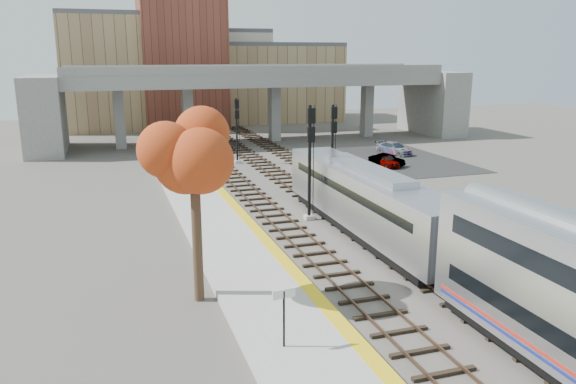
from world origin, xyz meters
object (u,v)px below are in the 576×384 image
object	(u,v)px
locomotive	(365,199)
signal_mast_near	(310,163)
tree	(194,152)
car_c	(394,148)
signal_mast_far	(237,132)
car_a	(387,161)
car_b	(387,160)
signal_mast_mid	(333,151)

from	to	relation	value
locomotive	signal_mast_near	xyz separation A→B (m)	(-2.10, 4.09, 1.63)
tree	car_c	world-z (taller)	tree
locomotive	signal_mast_far	bearing A→B (deg)	94.77
car_a	car_b	xyz separation A→B (m)	(0.13, 0.38, -0.00)
tree	car_c	distance (m)	41.41
signal_mast_near	signal_mast_far	distance (m)	21.07
signal_mast_near	tree	xyz separation A→B (m)	(-9.15, -10.31, 2.90)
signal_mast_near	signal_mast_mid	bearing A→B (deg)	55.44
signal_mast_far	locomotive	bearing A→B (deg)	-85.23
tree	car_c	bearing A→B (deg)	49.11
locomotive	car_b	size ratio (longest dim) A/B	5.36
signal_mast_near	tree	distance (m)	14.08
signal_mast_near	car_b	world-z (taller)	signal_mast_near
signal_mast_near	signal_mast_far	size ratio (longest dim) A/B	1.17
signal_mast_mid	signal_mast_far	xyz separation A→B (m)	(-4.10, 15.10, -0.36)
signal_mast_far	car_b	world-z (taller)	signal_mast_far
signal_mast_far	car_c	size ratio (longest dim) A/B	1.44
car_a	car_b	size ratio (longest dim) A/B	0.97
car_b	car_a	bearing A→B (deg)	-146.84
car_a	signal_mast_far	bearing A→B (deg)	157.17
signal_mast_far	car_a	xyz separation A→B (m)	(13.59, -6.50, -2.54)
signal_mast_near	tree	size ratio (longest dim) A/B	0.84
signal_mast_near	car_a	distance (m)	20.18
signal_mast_far	tree	size ratio (longest dim) A/B	0.72
signal_mast_near	car_a	world-z (taller)	signal_mast_near
signal_mast_far	tree	bearing A→B (deg)	-106.27
car_b	tree	bearing A→B (deg)	-170.56
car_a	car_b	bearing A→B (deg)	74.27
car_a	car_b	distance (m)	0.40
signal_mast_near	signal_mast_far	bearing A→B (deg)	90.00
locomotive	tree	bearing A→B (deg)	-151.08
tree	car_a	distance (m)	34.26
locomotive	car_b	world-z (taller)	locomotive
locomotive	signal_mast_near	size ratio (longest dim) A/B	2.49
signal_mast_far	car_c	xyz separation A→B (m)	(17.66, -0.41, -2.47)
signal_mast_mid	car_b	size ratio (longest dim) A/B	2.00
tree	car_b	bearing A→B (deg)	47.83
car_a	signal_mast_near	bearing A→B (deg)	-130.30
car_a	car_c	world-z (taller)	car_c
signal_mast_far	tree	distance (m)	32.87
signal_mast_near	car_b	size ratio (longest dim) A/B	2.16
tree	locomotive	bearing A→B (deg)	28.92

